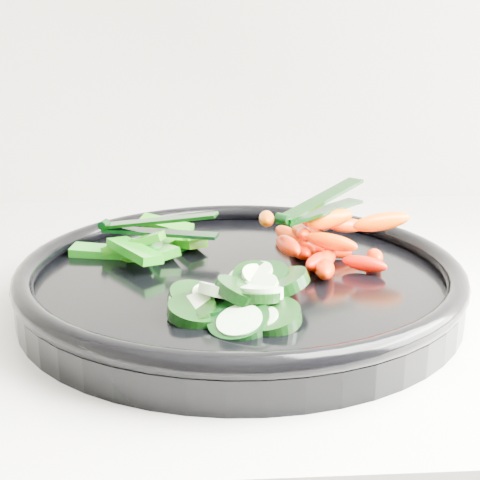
{
  "coord_description": "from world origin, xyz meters",
  "views": [
    {
      "loc": [
        0.36,
        1.1,
        1.15
      ],
      "look_at": [
        0.39,
        1.63,
        0.99
      ],
      "focal_mm": 50.0,
      "sensor_mm": 36.0,
      "label": 1
    }
  ],
  "objects": [
    {
      "name": "tong_carrot",
      "position": [
        0.47,
        1.67,
        1.0
      ],
      "size": [
        0.09,
        0.09,
        0.02
      ],
      "color": "black",
      "rests_on": "carrot_pile"
    },
    {
      "name": "cucumber_pile",
      "position": [
        0.39,
        1.55,
        0.96
      ],
      "size": [
        0.13,
        0.12,
        0.04
      ],
      "color": "black",
      "rests_on": "veggie_tray"
    },
    {
      "name": "veggie_tray",
      "position": [
        0.39,
        1.63,
        0.95
      ],
      "size": [
        0.49,
        0.49,
        0.04
      ],
      "color": "black",
      "rests_on": "counter"
    },
    {
      "name": "carrot_pile",
      "position": [
        0.47,
        1.67,
        0.97
      ],
      "size": [
        0.14,
        0.15,
        0.05
      ],
      "color": "#FF1000",
      "rests_on": "veggie_tray"
    },
    {
      "name": "tong_pepper",
      "position": [
        0.32,
        1.69,
        0.98
      ],
      "size": [
        0.11,
        0.05,
        0.02
      ],
      "color": "black",
      "rests_on": "pepper_pile"
    },
    {
      "name": "pepper_pile",
      "position": [
        0.31,
        1.69,
        0.96
      ],
      "size": [
        0.13,
        0.13,
        0.04
      ],
      "color": "#216109",
      "rests_on": "veggie_tray"
    }
  ]
}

